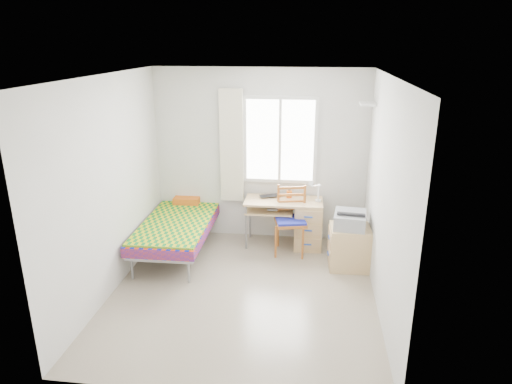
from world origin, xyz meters
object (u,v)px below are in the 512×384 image
desk (303,222)px  printer (350,219)px  bed (180,222)px  cabinet (349,247)px  chair (291,216)px

desk → printer: 0.89m
bed → desk: bearing=9.5°
cabinet → printer: (-0.01, 0.03, 0.39)m
chair → printer: chair is taller
chair → desk: bearing=37.3°
cabinet → printer: printer is taller
printer → chair: bearing=162.0°
chair → printer: (0.80, -0.36, 0.13)m
desk → cabinet: size_ratio=1.98×
chair → bed: bearing=171.9°
printer → cabinet: bearing=-62.7°
chair → cabinet: chair is taller
bed → printer: bearing=-6.5°
desk → bed: bearing=-170.6°
bed → chair: bearing=3.4°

